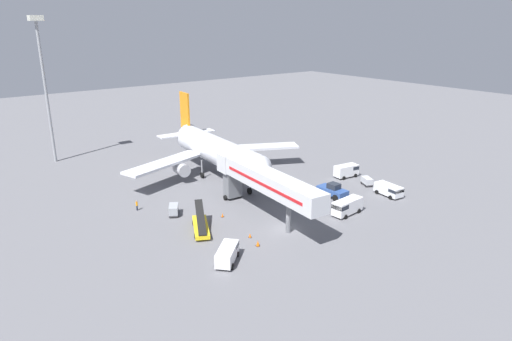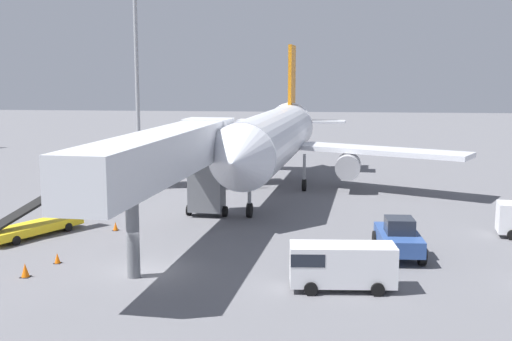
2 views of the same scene
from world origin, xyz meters
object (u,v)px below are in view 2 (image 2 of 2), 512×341
object	(u,v)px
jet_bridge	(171,157)
ground_crew_worker_foreground	(53,190)
airplane_at_gate	(273,138)
safety_cone_charlie	(116,226)
safety_cone_alpha	(57,258)
pushback_tug	(398,238)
belt_loader_truck	(34,225)
safety_cone_bravo	(25,270)
service_van_rear_left	(339,264)
apron_light_mast	(135,9)
baggage_cart_rear_right	(70,202)

from	to	relation	value
jet_bridge	ground_crew_worker_foreground	world-z (taller)	jet_bridge
airplane_at_gate	safety_cone_charlie	bearing A→B (deg)	-120.43
safety_cone_alpha	pushback_tug	bearing A→B (deg)	10.48
belt_loader_truck	safety_cone_bravo	distance (m)	8.99
service_van_rear_left	safety_cone_alpha	size ratio (longest dim) A/B	8.93
jet_bridge	apron_light_mast	bearing A→B (deg)	109.26
belt_loader_truck	safety_cone_alpha	size ratio (longest dim) A/B	11.77
apron_light_mast	ground_crew_worker_foreground	bearing A→B (deg)	-85.35
service_van_rear_left	ground_crew_worker_foreground	world-z (taller)	service_van_rear_left
apron_light_mast	jet_bridge	bearing A→B (deg)	-70.74
service_van_rear_left	safety_cone_bravo	size ratio (longest dim) A/B	7.07
apron_light_mast	service_van_rear_left	bearing A→B (deg)	-63.81
jet_bridge	airplane_at_gate	bearing A→B (deg)	76.28
pushback_tug	baggage_cart_rear_right	bearing A→B (deg)	159.16
pushback_tug	belt_loader_truck	size ratio (longest dim) A/B	0.74
safety_cone_alpha	apron_light_mast	bearing A→B (deg)	101.90
safety_cone_alpha	safety_cone_bravo	distance (m)	2.65
belt_loader_truck	ground_crew_worker_foreground	distance (m)	12.71
airplane_at_gate	safety_cone_bravo	world-z (taller)	airplane_at_gate
pushback_tug	baggage_cart_rear_right	size ratio (longest dim) A/B	1.81
ground_crew_worker_foreground	apron_light_mast	bearing A→B (deg)	94.65
jet_bridge	safety_cone_charlie	world-z (taller)	jet_bridge
jet_bridge	safety_cone_alpha	xyz separation A→B (m)	(-5.59, -4.68, -5.33)
pushback_tug	apron_light_mast	xyz separation A→B (m)	(-30.50, 48.46, 18.32)
safety_cone_bravo	ground_crew_worker_foreground	bearing A→B (deg)	110.31
airplane_at_gate	ground_crew_worker_foreground	size ratio (longest dim) A/B	22.29
safety_cone_alpha	apron_light_mast	xyz separation A→B (m)	(-10.97, 52.08, 19.13)
safety_cone_bravo	apron_light_mast	world-z (taller)	apron_light_mast
baggage_cart_rear_right	jet_bridge	bearing A→B (deg)	-38.61
service_van_rear_left	apron_light_mast	world-z (taller)	apron_light_mast
jet_bridge	safety_cone_alpha	size ratio (longest dim) A/B	39.01
baggage_cart_rear_right	safety_cone_bravo	world-z (taller)	baggage_cart_rear_right
belt_loader_truck	service_van_rear_left	distance (m)	21.75
ground_crew_worker_foreground	apron_light_mast	size ratio (longest dim) A/B	0.06
airplane_at_gate	belt_loader_truck	distance (m)	23.70
jet_bridge	safety_cone_charlie	bearing A→B (deg)	147.08
airplane_at_gate	jet_bridge	world-z (taller)	airplane_at_gate
airplane_at_gate	jet_bridge	xyz separation A→B (m)	(-4.73, -19.36, 0.75)
jet_bridge	ground_crew_worker_foreground	xyz separation A→B (m)	(-13.77, 13.09, -4.78)
service_van_rear_left	safety_cone_charlie	bearing A→B (deg)	145.48
belt_loader_truck	airplane_at_gate	bearing A→B (deg)	51.73
baggage_cart_rear_right	safety_cone_alpha	world-z (taller)	baggage_cart_rear_right
pushback_tug	baggage_cart_rear_right	distance (m)	25.79
belt_loader_truck	safety_cone_bravo	xyz separation A→B (m)	(3.49, -8.28, -0.40)
airplane_at_gate	safety_cone_bravo	distance (m)	29.13
safety_cone_alpha	service_van_rear_left	bearing A→B (deg)	-9.38
airplane_at_gate	apron_light_mast	world-z (taller)	apron_light_mast
jet_bridge	pushback_tug	world-z (taller)	jet_bridge
belt_loader_truck	apron_light_mast	world-z (taller)	apron_light_mast
airplane_at_gate	belt_loader_truck	xyz separation A→B (m)	(-14.46, -18.33, -4.11)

